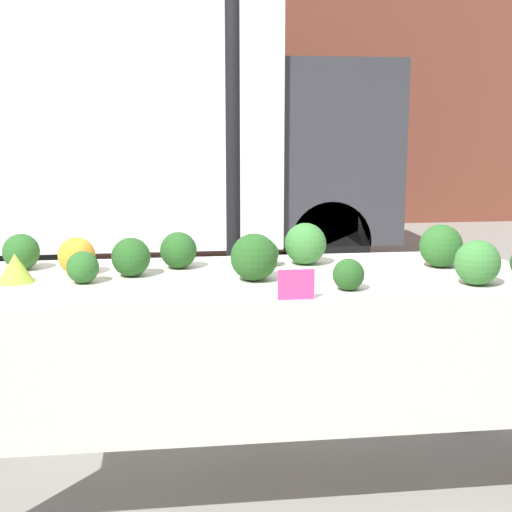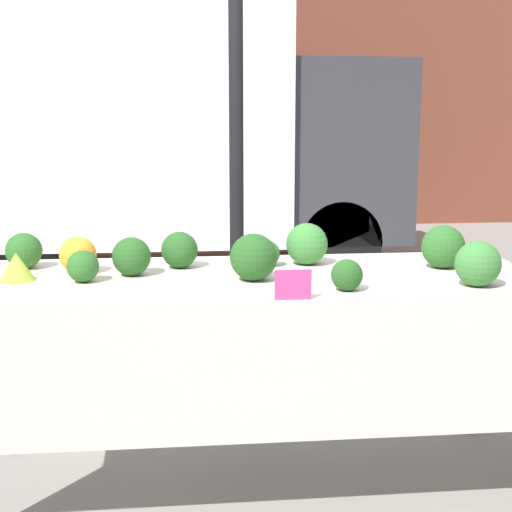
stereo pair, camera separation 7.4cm
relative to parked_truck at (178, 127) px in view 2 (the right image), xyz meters
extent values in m
plane|color=gray|center=(0.33, -4.64, -1.48)|extent=(40.00, 40.00, 0.00)
cube|color=brown|center=(0.33, 3.36, 1.31)|extent=(16.00, 0.60, 5.57)
cylinder|color=black|center=(0.30, -4.00, -0.09)|extent=(0.07, 0.07, 2.78)
cube|color=white|center=(-0.44, 0.00, 0.10)|extent=(3.02, 1.95, 2.46)
cube|color=#333338|center=(1.66, 0.00, -0.24)|extent=(1.20, 1.79, 1.77)
cylinder|color=black|center=(1.54, -0.79, -1.08)|extent=(0.79, 0.22, 0.79)
cylinder|color=black|center=(1.54, 0.79, -1.08)|extent=(0.79, 0.22, 0.79)
cylinder|color=black|center=(-1.27, -0.79, -1.08)|extent=(0.79, 0.22, 0.79)
cylinder|color=black|center=(-1.27, 0.79, -1.08)|extent=(0.79, 0.22, 0.79)
cube|color=beige|center=(0.33, -4.64, -0.59)|extent=(2.33, 0.88, 0.03)
cube|color=beige|center=(0.33, -5.08, -0.85)|extent=(2.33, 0.01, 0.50)
cylinder|color=black|center=(-0.77, -4.26, -1.04)|extent=(0.05, 0.05, 0.88)
cylinder|color=black|center=(1.44, -4.26, -1.04)|extent=(0.05, 0.05, 0.88)
sphere|color=orange|center=(-0.40, -4.53, -0.49)|extent=(0.15, 0.15, 0.15)
cone|color=#93B238|center=(-0.62, -4.65, -0.51)|extent=(0.14, 0.14, 0.11)
sphere|color=#23511E|center=(-0.17, -4.60, -0.49)|extent=(0.16, 0.16, 0.16)
sphere|color=#2D6628|center=(0.40, -4.46, -0.51)|extent=(0.11, 0.11, 0.11)
sphere|color=#387533|center=(0.58, -4.44, -0.48)|extent=(0.18, 0.18, 0.18)
sphere|color=#387533|center=(1.15, -4.93, -0.48)|extent=(0.17, 0.17, 0.17)
sphere|color=#23511E|center=(0.02, -4.46, -0.49)|extent=(0.16, 0.16, 0.16)
sphere|color=#285B23|center=(-0.64, -4.41, -0.49)|extent=(0.15, 0.15, 0.15)
sphere|color=#285B23|center=(-0.35, -4.70, -0.51)|extent=(0.13, 0.13, 0.13)
sphere|color=#23511E|center=(0.31, -4.74, -0.48)|extent=(0.19, 0.19, 0.19)
sphere|color=#285B23|center=(1.14, -4.58, -0.48)|extent=(0.19, 0.19, 0.19)
sphere|color=#23511E|center=(0.64, -4.95, -0.51)|extent=(0.12, 0.12, 0.12)
cube|color=#E53D84|center=(0.42, -5.07, -0.52)|extent=(0.13, 0.01, 0.11)
camera|label=1|loc=(-0.03, -7.47, 0.04)|focal=50.00mm
camera|label=2|loc=(0.04, -7.48, 0.04)|focal=50.00mm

